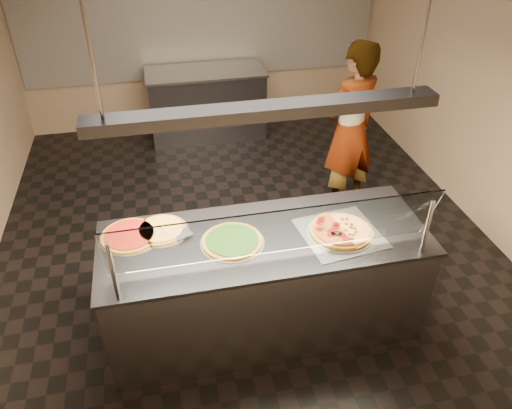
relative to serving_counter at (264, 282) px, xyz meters
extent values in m
cube|color=black|center=(0.07, 1.15, -0.48)|extent=(5.00, 6.00, 0.02)
cube|color=tan|center=(0.07, 4.16, 1.03)|extent=(5.00, 0.02, 3.00)
cube|color=tan|center=(0.07, -1.86, 1.03)|extent=(5.00, 0.02, 3.00)
cube|color=tan|center=(2.58, 1.15, 1.03)|extent=(0.02, 6.00, 3.00)
cube|color=silver|center=(0.07, 4.13, 0.83)|extent=(4.90, 0.02, 1.20)
cube|color=#B7B7BC|center=(0.00, 0.00, -0.02)|extent=(2.44, 0.90, 0.90)
cube|color=#3A3A40|center=(0.00, 0.00, 0.45)|extent=(2.48, 0.94, 0.03)
cylinder|color=#B7B7BC|center=(-1.07, -0.40, 0.68)|extent=(0.03, 0.03, 0.44)
cylinder|color=#B7B7BC|center=(1.07, -0.40, 0.68)|extent=(0.03, 0.03, 0.44)
cube|color=white|center=(0.00, -0.34, 0.76)|extent=(2.24, 0.18, 0.47)
cube|color=silver|center=(0.57, -0.08, 0.47)|extent=(0.63, 0.63, 0.01)
cylinder|color=silver|center=(0.57, -0.08, 0.47)|extent=(0.50, 0.50, 0.01)
cylinder|color=#500604|center=(0.55, -0.03, 0.52)|extent=(0.06, 0.06, 0.01)
cylinder|color=#500604|center=(0.46, 0.06, 0.52)|extent=(0.06, 0.06, 0.01)
cylinder|color=#500604|center=(0.44, 0.02, 0.52)|extent=(0.06, 0.06, 0.01)
cylinder|color=#500604|center=(0.53, -0.06, 0.52)|extent=(0.06, 0.06, 0.01)
cylinder|color=#500604|center=(0.41, -0.05, 0.52)|extent=(0.06, 0.06, 0.01)
cylinder|color=#500604|center=(0.49, -0.09, 0.52)|extent=(0.06, 0.06, 0.01)
cylinder|color=#500604|center=(0.47, -0.13, 0.52)|extent=(0.06, 0.06, 0.01)
cylinder|color=#500604|center=(0.50, -0.14, 0.52)|extent=(0.06, 0.06, 0.01)
cylinder|color=#500604|center=(0.52, -0.14, 0.52)|extent=(0.06, 0.06, 0.01)
cylinder|color=#500604|center=(0.55, -0.16, 0.52)|extent=(0.06, 0.06, 0.01)
cylinder|color=#500604|center=(0.56, -0.21, 0.52)|extent=(0.06, 0.06, 0.01)
cube|color=#19590F|center=(0.49, 0.09, 0.52)|extent=(0.02, 0.02, 0.01)
cube|color=#19590F|center=(0.45, 0.00, 0.52)|extent=(0.02, 0.02, 0.01)
cube|color=#19590F|center=(0.44, -0.05, 0.52)|extent=(0.02, 0.02, 0.01)
cube|color=#19590F|center=(0.45, -0.08, 0.52)|extent=(0.02, 0.02, 0.01)
cube|color=#19590F|center=(0.53, -0.10, 0.52)|extent=(0.02, 0.02, 0.01)
cube|color=#19590F|center=(0.51, -0.14, 0.52)|extent=(0.02, 0.02, 0.01)
cube|color=#19590F|center=(0.55, -0.12, 0.52)|extent=(0.02, 0.02, 0.01)
sphere|color=#513014|center=(0.58, -0.26, 0.50)|extent=(0.03, 0.03, 0.03)
sphere|color=#513014|center=(0.61, -0.20, 0.50)|extent=(0.03, 0.03, 0.03)
sphere|color=#513014|center=(0.61, -0.15, 0.50)|extent=(0.03, 0.03, 0.03)
sphere|color=#513014|center=(0.64, -0.16, 0.50)|extent=(0.03, 0.03, 0.03)
sphere|color=#513014|center=(0.67, -0.13, 0.50)|extent=(0.03, 0.03, 0.03)
sphere|color=#513014|center=(0.60, -0.09, 0.50)|extent=(0.03, 0.03, 0.03)
sphere|color=#513014|center=(0.68, -0.08, 0.50)|extent=(0.03, 0.03, 0.03)
sphere|color=#513014|center=(0.65, -0.07, 0.50)|extent=(0.03, 0.03, 0.03)
sphere|color=#513014|center=(0.67, -0.03, 0.50)|extent=(0.03, 0.03, 0.03)
sphere|color=#513014|center=(0.63, -0.02, 0.50)|extent=(0.03, 0.03, 0.03)
sphere|color=#513014|center=(0.66, 0.04, 0.50)|extent=(0.03, 0.03, 0.03)
sphere|color=#513014|center=(0.62, 0.05, 0.50)|extent=(0.03, 0.03, 0.03)
cylinder|color=silver|center=(-0.25, -0.01, 0.47)|extent=(0.48, 0.48, 0.01)
cylinder|color=#8F5E1C|center=(-0.25, -0.01, 0.48)|extent=(0.45, 0.45, 0.02)
cylinder|color=black|center=(-0.25, -0.01, 0.49)|extent=(0.39, 0.39, 0.01)
cylinder|color=silver|center=(-0.76, 0.24, 0.47)|extent=(0.41, 0.41, 0.01)
cylinder|color=#8F5E1C|center=(-0.76, 0.24, 0.48)|extent=(0.38, 0.38, 0.02)
cylinder|color=gold|center=(-0.76, 0.24, 0.49)|extent=(0.33, 0.33, 0.01)
cylinder|color=silver|center=(-0.99, 0.22, 0.47)|extent=(0.45, 0.45, 0.01)
cylinder|color=#8F5E1C|center=(-0.99, 0.22, 0.48)|extent=(0.42, 0.42, 0.02)
cylinder|color=maroon|center=(-0.99, 0.22, 0.49)|extent=(0.37, 0.37, 0.01)
cube|color=#B7B7BC|center=(-0.60, 0.15, 0.49)|extent=(0.16, 0.15, 0.00)
cylinder|color=#D8B667|center=(-0.73, 0.22, 0.49)|extent=(0.07, 0.14, 0.02)
cube|color=#3A3A40|center=(0.03, 3.70, -0.02)|extent=(1.57, 0.70, 0.90)
cube|color=#B7B7BC|center=(0.03, 3.70, 0.45)|extent=(1.61, 0.74, 0.03)
imported|color=#403A49|center=(1.27, 1.54, 0.48)|extent=(0.81, 0.69, 1.89)
cube|color=#3A3A40|center=(0.00, 0.00, 1.48)|extent=(2.30, 0.18, 0.08)
cylinder|color=#B7B7BC|center=(-1.00, 0.00, 2.03)|extent=(0.02, 0.02, 1.01)
cylinder|color=#B7B7BC|center=(1.00, 0.00, 2.03)|extent=(0.02, 0.02, 1.01)
camera|label=1|loc=(-0.69, -2.86, 2.79)|focal=35.00mm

